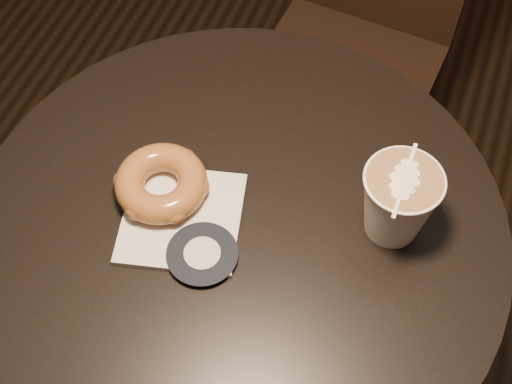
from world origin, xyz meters
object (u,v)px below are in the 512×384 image
Objects in this scene: doughnut at (161,183)px; latte_cup at (397,203)px; chair at (365,11)px; pastry_bag at (182,218)px; cafe_table at (240,288)px.

latte_cup is at bearing 10.98° from doughnut.
doughnut is at bearing -94.49° from chair.
pastry_bag is (-0.08, -0.71, 0.24)m from chair.
latte_cup reaches higher than doughnut.
cafe_table is 0.69m from chair.
chair is at bearing 105.51° from latte_cup.
doughnut reaches higher than pastry_bag.
chair reaches higher than pastry_bag.
doughnut is (-0.12, -0.69, 0.27)m from chair.
chair is 8.48× the size of latte_cup.
chair is 0.72m from latte_cup.
pastry_bag is at bearing -35.00° from doughnut.
pastry_bag is at bearing -161.79° from latte_cup.
cafe_table is 6.23× the size of doughnut.
doughnut is at bearing 177.08° from cafe_table.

